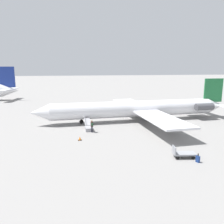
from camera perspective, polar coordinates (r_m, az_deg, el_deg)
name	(u,v)px	position (r m, az deg, el deg)	size (l,w,h in m)	color
ground_plane	(135,121)	(38.24, 5.94, -2.29)	(600.00, 600.00, 0.00)	gray
airplane_main	(141,108)	(38.15, 7.46, 0.93)	(34.99, 26.69, 7.16)	silver
boarding_stairs	(89,127)	(32.57, -6.11, -3.95)	(1.16, 4.05, 1.76)	#99999E
passenger	(92,125)	(31.02, -5.28, -3.51)	(0.36, 0.54, 1.74)	#23232D
luggage_cart	(183,153)	(23.48, 18.05, -10.23)	(2.40, 1.59, 1.22)	gray
suitcase	(198,159)	(22.93, 21.51, -11.34)	(0.31, 0.41, 0.88)	navy
traffic_cone_near_stairs	(80,139)	(27.96, -8.40, -6.87)	(0.45, 0.45, 0.49)	black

